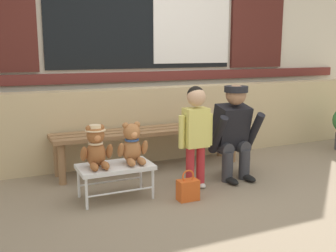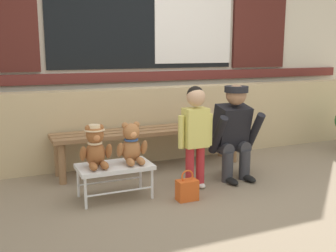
% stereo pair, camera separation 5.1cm
% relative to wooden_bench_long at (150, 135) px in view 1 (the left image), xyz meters
% --- Properties ---
extents(ground_plane, '(60.00, 60.00, 0.00)m').
position_rel_wooden_bench_long_xyz_m(ground_plane, '(0.24, -1.06, -0.37)').
color(ground_plane, '#84725B').
extents(brick_low_wall, '(6.61, 0.25, 0.85)m').
position_rel_wooden_bench_long_xyz_m(brick_low_wall, '(0.24, 0.37, 0.05)').
color(brick_low_wall, tan).
rests_on(brick_low_wall, ground).
extents(shop_facade, '(6.74, 0.26, 3.43)m').
position_rel_wooden_bench_long_xyz_m(shop_facade, '(0.24, 0.88, 1.35)').
color(shop_facade, beige).
rests_on(shop_facade, ground).
extents(wooden_bench_long, '(2.10, 0.40, 0.44)m').
position_rel_wooden_bench_long_xyz_m(wooden_bench_long, '(0.00, 0.00, 0.00)').
color(wooden_bench_long, '#8E6642').
rests_on(wooden_bench_long, ground).
extents(small_display_bench, '(0.64, 0.36, 0.30)m').
position_rel_wooden_bench_long_xyz_m(small_display_bench, '(-0.61, -0.69, -0.11)').
color(small_display_bench, silver).
rests_on(small_display_bench, ground).
extents(teddy_bear_with_hat, '(0.28, 0.27, 0.36)m').
position_rel_wooden_bench_long_xyz_m(teddy_bear_with_hat, '(-0.77, -0.69, 0.10)').
color(teddy_bear_with_hat, '#93562D').
rests_on(teddy_bear_with_hat, small_display_bench).
extents(teddy_bear_plain, '(0.28, 0.26, 0.36)m').
position_rel_wooden_bench_long_xyz_m(teddy_bear_plain, '(-0.45, -0.69, 0.09)').
color(teddy_bear_plain, '#A86B3D').
rests_on(teddy_bear_plain, small_display_bench).
extents(child_standing, '(0.35, 0.18, 0.96)m').
position_rel_wooden_bench_long_xyz_m(child_standing, '(0.15, -0.75, 0.22)').
color(child_standing, '#B7282D').
rests_on(child_standing, ground).
extents(adult_crouching, '(0.50, 0.49, 0.95)m').
position_rel_wooden_bench_long_xyz_m(adult_crouching, '(0.63, -0.63, 0.11)').
color(adult_crouching, '#333338').
rests_on(adult_crouching, ground).
extents(handbag_on_ground, '(0.18, 0.11, 0.27)m').
position_rel_wooden_bench_long_xyz_m(handbag_on_ground, '(-0.06, -1.00, -0.28)').
color(handbag_on_ground, '#DB561E').
rests_on(handbag_on_ground, ground).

